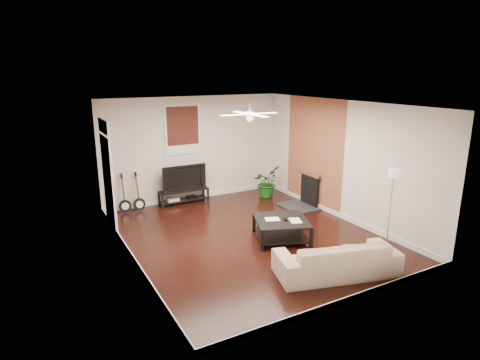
% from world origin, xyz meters
% --- Properties ---
extents(room, '(5.01, 6.01, 2.81)m').
position_xyz_m(room, '(0.00, 0.00, 1.40)').
color(room, black).
rests_on(room, ground).
extents(brick_accent, '(0.02, 2.20, 2.80)m').
position_xyz_m(brick_accent, '(2.49, 1.00, 1.40)').
color(brick_accent, '#A45634').
rests_on(brick_accent, floor).
extents(fireplace, '(0.80, 1.10, 0.92)m').
position_xyz_m(fireplace, '(2.20, 1.00, 0.46)').
color(fireplace, black).
rests_on(fireplace, floor).
extents(window_back, '(1.00, 0.06, 1.30)m').
position_xyz_m(window_back, '(-0.30, 2.97, 1.95)').
color(window_back, black).
rests_on(window_back, wall_back).
extents(door_left, '(0.08, 1.00, 2.50)m').
position_xyz_m(door_left, '(-2.46, 1.90, 1.25)').
color(door_left, white).
rests_on(door_left, wall_left).
extents(tv_stand, '(1.33, 0.35, 0.37)m').
position_xyz_m(tv_stand, '(-0.41, 2.78, 0.19)').
color(tv_stand, black).
rests_on(tv_stand, floor).
extents(tv, '(1.19, 0.16, 0.68)m').
position_xyz_m(tv, '(-0.41, 2.80, 0.72)').
color(tv, black).
rests_on(tv, tv_stand).
extents(coffee_table, '(1.37, 1.37, 0.44)m').
position_xyz_m(coffee_table, '(0.50, -0.49, 0.22)').
color(coffee_table, black).
rests_on(coffee_table, floor).
extents(sofa, '(2.25, 1.36, 0.62)m').
position_xyz_m(sofa, '(0.49, -2.19, 0.31)').
color(sofa, tan).
rests_on(sofa, floor).
extents(floor_lamp, '(0.35, 0.35, 1.72)m').
position_xyz_m(floor_lamp, '(1.84, -2.09, 0.86)').
color(floor_lamp, silver).
rests_on(floor_lamp, floor).
extents(potted_plant, '(1.01, 1.00, 0.85)m').
position_xyz_m(potted_plant, '(1.82, 2.21, 0.42)').
color(potted_plant, '#175117').
rests_on(potted_plant, floor).
extents(guitar_left, '(0.32, 0.24, 0.99)m').
position_xyz_m(guitar_left, '(-1.98, 2.75, 0.50)').
color(guitar_left, black).
rests_on(guitar_left, floor).
extents(guitar_right, '(0.31, 0.23, 0.99)m').
position_xyz_m(guitar_right, '(-1.63, 2.72, 0.50)').
color(guitar_right, black).
rests_on(guitar_right, floor).
extents(ceiling_fan, '(1.24, 1.24, 0.32)m').
position_xyz_m(ceiling_fan, '(0.00, 0.00, 2.60)').
color(ceiling_fan, white).
rests_on(ceiling_fan, ceiling).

